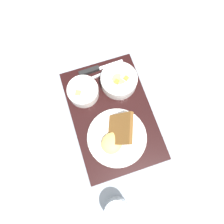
% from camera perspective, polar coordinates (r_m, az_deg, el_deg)
% --- Properties ---
extents(ground_plane, '(4.00, 4.00, 0.00)m').
position_cam_1_polar(ground_plane, '(0.75, 0.00, -0.93)').
color(ground_plane, '#99A3AD').
extents(serving_tray, '(0.44, 0.30, 0.02)m').
position_cam_1_polar(serving_tray, '(0.74, 0.00, -0.78)').
color(serving_tray, black).
rests_on(serving_tray, ground_plane).
extents(bowl_salad, '(0.13, 0.13, 0.06)m').
position_cam_1_polar(bowl_salad, '(0.74, 1.99, 8.96)').
color(bowl_salad, white).
rests_on(bowl_salad, serving_tray).
extents(bowl_soup, '(0.11, 0.11, 0.05)m').
position_cam_1_polar(bowl_soup, '(0.74, -8.24, 5.86)').
color(bowl_soup, white).
rests_on(bowl_soup, serving_tray).
extents(plate_main, '(0.21, 0.21, 0.09)m').
position_cam_1_polar(plate_main, '(0.70, 1.31, -7.12)').
color(plate_main, white).
rests_on(plate_main, serving_tray).
extents(knife, '(0.03, 0.18, 0.02)m').
position_cam_1_polar(knife, '(0.79, -5.66, 11.81)').
color(knife, silver).
rests_on(knife, serving_tray).
extents(spoon, '(0.04, 0.16, 0.01)m').
position_cam_1_polar(spoon, '(0.78, -3.63, 10.49)').
color(spoon, silver).
rests_on(spoon, serving_tray).
extents(glass_water, '(0.08, 0.08, 0.09)m').
position_cam_1_polar(glass_water, '(0.70, 1.38, -26.43)').
color(glass_water, silver).
rests_on(glass_water, ground_plane).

